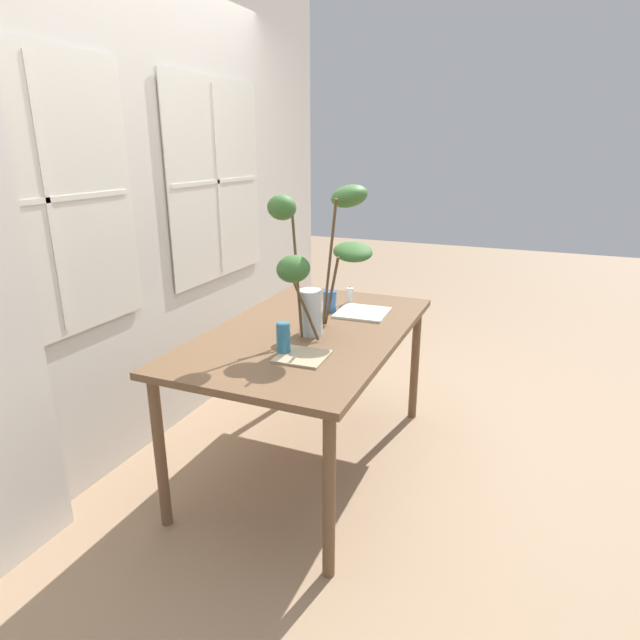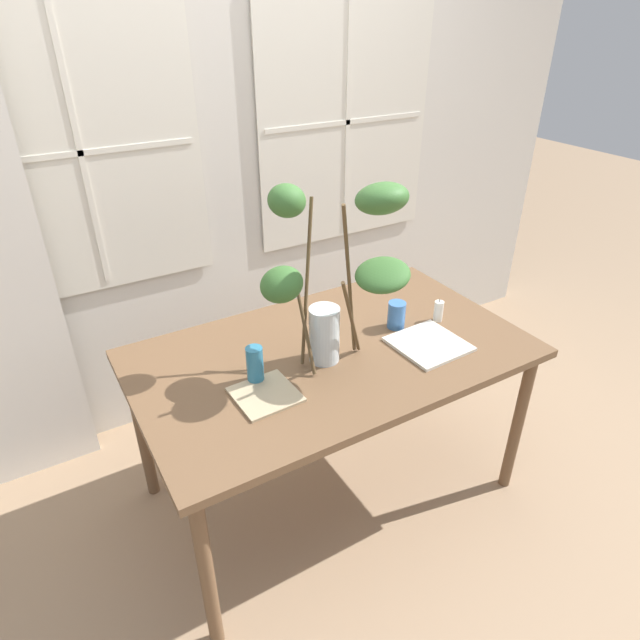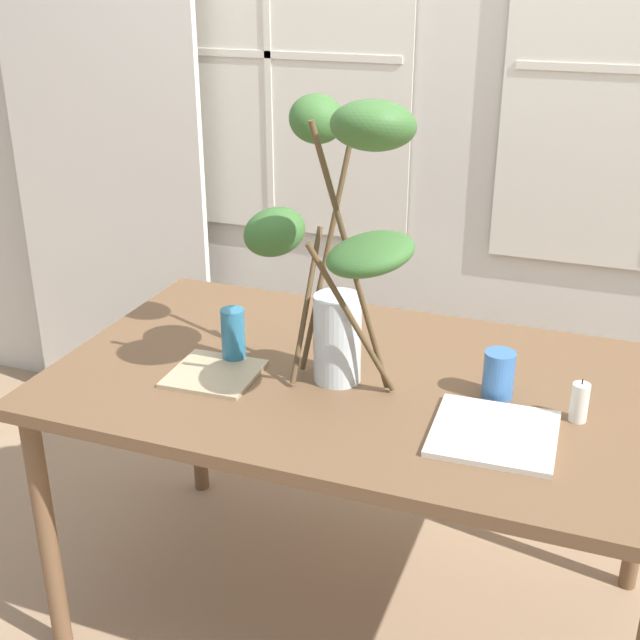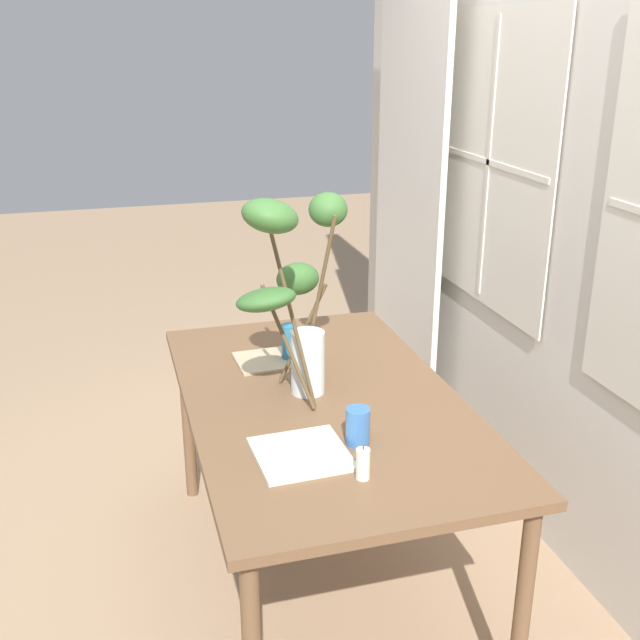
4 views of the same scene
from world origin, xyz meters
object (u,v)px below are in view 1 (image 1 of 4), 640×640
object	(u,v)px
drinking_glass_blue_left	(283,339)
drinking_glass_blue_right	(330,301)
plate_square_left	(302,356)
pillar_candle	(350,296)
dining_table	(309,342)
plate_square_right	(363,313)
vase_with_branches	(320,256)

from	to	relation	value
drinking_glass_blue_left	drinking_glass_blue_right	xyz separation A→B (m)	(0.67, 0.05, -0.01)
drinking_glass_blue_right	plate_square_left	bearing A→B (deg)	-168.23
plate_square_left	pillar_candle	size ratio (longest dim) A/B	2.05
dining_table	plate_square_left	world-z (taller)	plate_square_left
dining_table	drinking_glass_blue_right	bearing A→B (deg)	2.81
dining_table	drinking_glass_blue_left	world-z (taller)	drinking_glass_blue_left
dining_table	plate_square_left	xyz separation A→B (m)	(-0.35, -0.13, 0.07)
drinking_glass_blue_left	plate_square_right	bearing A→B (deg)	-11.13
drinking_glass_blue_right	plate_square_right	world-z (taller)	drinking_glass_blue_right
drinking_glass_blue_left	plate_square_right	size ratio (longest dim) A/B	0.53
vase_with_branches	drinking_glass_blue_left	world-z (taller)	vase_with_branches
plate_square_left	plate_square_right	xyz separation A→B (m)	(0.71, -0.04, 0.00)
drinking_glass_blue_left	plate_square_left	bearing A→B (deg)	-95.10
drinking_glass_blue_right	plate_square_right	bearing A→B (deg)	-82.14
drinking_glass_blue_left	pillar_candle	size ratio (longest dim) A/B	1.38
dining_table	plate_square_left	distance (m)	0.38
pillar_candle	dining_table	bearing A→B (deg)	176.37
drinking_glass_blue_left	pillar_candle	distance (m)	0.87
vase_with_branches	plate_square_left	bearing A→B (deg)	-171.67
drinking_glass_blue_left	plate_square_right	distance (m)	0.72
dining_table	drinking_glass_blue_right	size ratio (longest dim) A/B	13.36
vase_with_branches	drinking_glass_blue_left	distance (m)	0.44
dining_table	plate_square_right	bearing A→B (deg)	-25.38
drinking_glass_blue_left	drinking_glass_blue_right	world-z (taller)	drinking_glass_blue_left
dining_table	drinking_glass_blue_right	distance (m)	0.35
vase_with_branches	drinking_glass_blue_left	bearing A→B (deg)	170.00
pillar_candle	plate_square_right	bearing A→B (deg)	-140.71
vase_with_branches	plate_square_right	world-z (taller)	vase_with_branches
vase_with_branches	plate_square_left	distance (m)	0.49
drinking_glass_blue_left	plate_square_left	distance (m)	0.12
dining_table	drinking_glass_blue_left	distance (m)	0.37
vase_with_branches	plate_square_left	world-z (taller)	vase_with_branches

